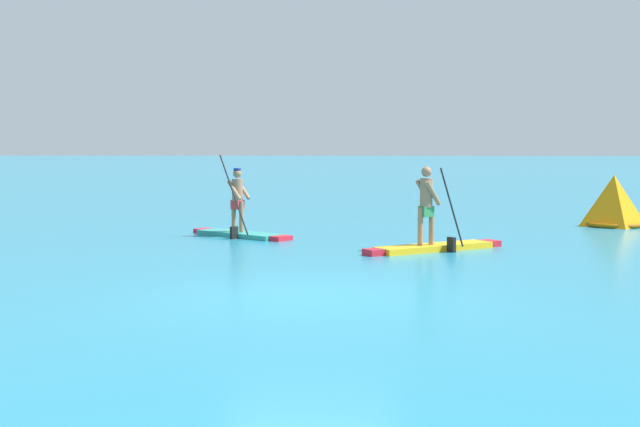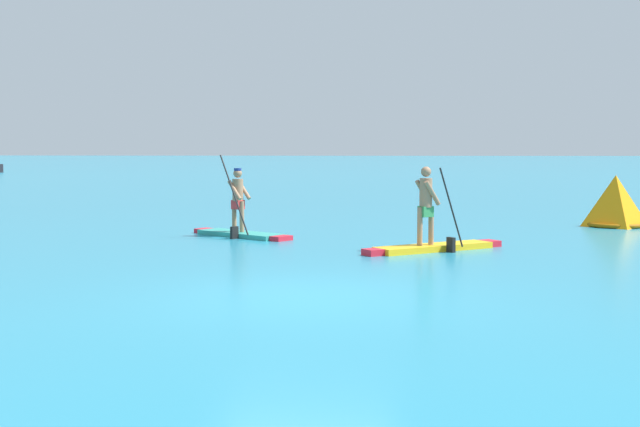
% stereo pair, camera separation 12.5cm
% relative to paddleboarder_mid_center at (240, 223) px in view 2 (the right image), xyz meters
% --- Properties ---
extents(ground, '(440.00, 440.00, 0.00)m').
position_rel_paddleboarder_mid_center_xyz_m(ground, '(2.38, -7.89, -0.33)').
color(ground, teal).
extents(paddleboarder_mid_center, '(2.67, 2.14, 2.00)m').
position_rel_paddleboarder_mid_center_xyz_m(paddleboarder_mid_center, '(0.00, 0.00, 0.00)').
color(paddleboarder_mid_center, teal).
rests_on(paddleboarder_mid_center, ground).
extents(paddleboarder_far_right, '(2.98, 2.28, 1.76)m').
position_rel_paddleboarder_mid_center_xyz_m(paddleboarder_far_right, '(4.46, -2.42, 0.01)').
color(paddleboarder_far_right, yellow).
rests_on(paddleboarder_far_right, ground).
extents(race_marker_buoy, '(1.59, 1.59, 1.40)m').
position_rel_paddleboarder_mid_center_xyz_m(race_marker_buoy, '(9.68, 3.40, 0.30)').
color(race_marker_buoy, orange).
rests_on(race_marker_buoy, ground).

